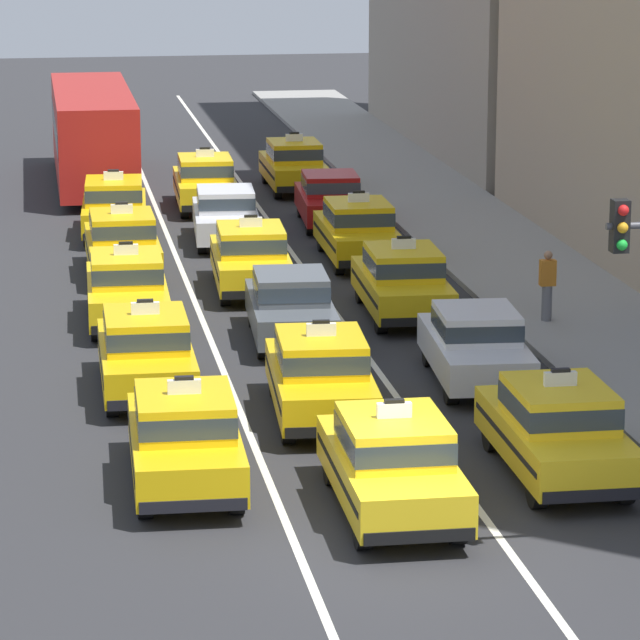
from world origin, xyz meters
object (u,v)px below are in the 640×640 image
Objects in this scene: taxi_center_fourth at (251,257)px; taxi_right_nearest at (557,428)px; taxi_center_second at (321,374)px; pedestrian_near_crosswalk at (547,285)px; taxi_left_nearest at (185,436)px; taxi_right_sixth at (294,164)px; taxi_left_fifth at (114,206)px; taxi_right_fourth at (358,230)px; taxi_left_second at (146,351)px; taxi_right_third at (403,281)px; sedan_center_fifth at (226,214)px; taxi_center_nearest at (392,462)px; sedan_right_fifth at (330,198)px; sedan_center_third at (291,305)px; taxi_left_fourth at (122,243)px; bus_left_sixth at (93,132)px; taxi_center_sixth at (205,181)px; taxi_left_third at (127,287)px; sedan_right_second at (476,343)px.

taxi_center_fourth is 15.48m from taxi_right_nearest.
pedestrian_near_crosswalk is (6.29, 6.34, 0.10)m from taxi_center_second.
taxi_right_sixth is (6.17, 29.23, 0.00)m from taxi_left_nearest.
taxi_left_fifth and taxi_right_fourth have the same top height.
taxi_left_second is at bearing 92.66° from taxi_left_nearest.
sedan_center_fifth is at bearing 108.36° from taxi_right_third.
taxi_center_nearest is at bearing -102.45° from taxi_right_third.
taxi_center_fourth is at bearing 102.74° from taxi_right_nearest.
taxi_right_sixth is (3.20, 8.50, 0.03)m from sedan_center_fifth.
taxi_right_third reaches higher than sedan_right_fifth.
sedan_center_third is at bearing 107.62° from taxi_right_nearest.
taxi_center_fourth is (2.92, 14.57, 0.00)m from taxi_left_nearest.
taxi_left_nearest is 0.99× the size of taxi_center_second.
taxi_center_nearest is 1.04× the size of sedan_center_third.
taxi_right_third is (6.24, -5.60, 0.00)m from taxi_left_fourth.
sedan_center_fifth is (3.29, -10.61, -0.97)m from bus_left_sixth.
taxi_center_sixth is 4.38m from taxi_right_sixth.
taxi_center_sixth is 1.01× the size of taxi_right_nearest.
taxi_right_nearest is (3.45, -4.04, 0.00)m from taxi_center_second.
taxi_left_third is at bearing 147.48° from sedan_center_third.
taxi_left_third is at bearing 169.27° from pedestrian_near_crosswalk.
sedan_right_fifth is at bearing 67.84° from taxi_center_fourth.
taxi_left_second is 8.41m from taxi_center_nearest.
sedan_center_fifth is (0.08, 17.22, -0.03)m from taxi_center_second.
taxi_right_nearest is 29.76m from taxi_right_sixth.
taxi_right_fourth reaches higher than sedan_right_second.
taxi_right_nearest is at bearing -69.64° from taxi_left_fourth.
sedan_center_fifth is at bearing -72.78° from bus_left_sixth.
taxi_center_second is 17.22m from sedan_center_fifth.
pedestrian_near_crosswalk is (3.01, -19.38, 0.10)m from taxi_right_sixth.
pedestrian_near_crosswalk is at bearing -37.16° from taxi_left_fourth.
taxi_right_nearest is at bearing -74.31° from taxi_left_fifth.
taxi_center_sixth is 1.00× the size of taxi_right_third.
bus_left_sixth is 10.77m from sedan_right_fifth.
taxi_center_nearest is at bearing -83.99° from bus_left_sixth.
taxi_center_nearest is at bearing -75.50° from taxi_left_third.
taxi_left_third is 4.36m from taxi_center_fourth.
taxi_left_third is 13.07m from sedan_right_fifth.
taxi_center_second is 25.93m from taxi_right_sixth.
taxi_center_nearest is at bearing -89.95° from sedan_center_third.
sedan_center_fifth is 21.53m from taxi_right_nearest.
taxi_left_fourth is 13.21m from sedan_right_second.
taxi_right_nearest reaches higher than sedan_center_fifth.
taxi_right_nearest is 2.81× the size of pedestrian_near_crosswalk.
taxi_left_fifth is 2.85× the size of pedestrian_near_crosswalk.
taxi_center_sixth and taxi_right_fourth have the same top height.
taxi_left_fifth is 1.02× the size of taxi_right_nearest.
sedan_center_third is at bearing -110.19° from taxi_right_fourth.
sedan_right_fifth is at bearing 59.48° from taxi_left_third.
taxi_right_fourth is at bearing 42.54° from taxi_left_third.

